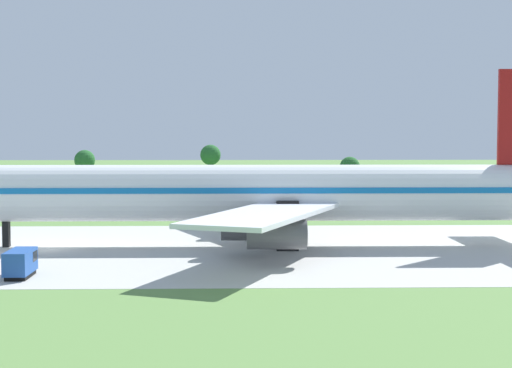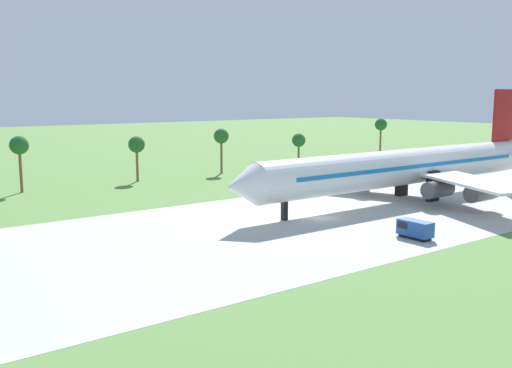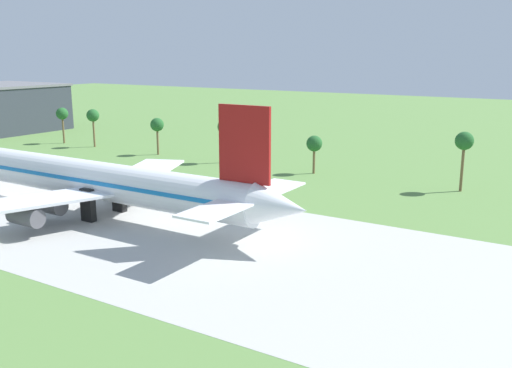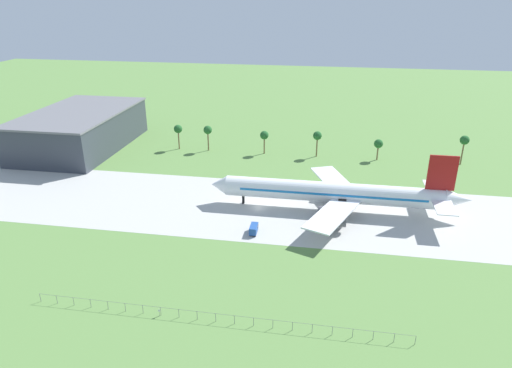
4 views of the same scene
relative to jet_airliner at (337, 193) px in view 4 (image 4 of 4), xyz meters
name	(u,v)px [view 4 (image 4 of 4)]	position (x,y,z in m)	size (l,w,h in m)	color
ground_plane	(259,208)	(-24.32, -2.37, -5.99)	(600.00, 600.00, 0.00)	#5B8442
taxiway_strip	(259,208)	(-24.32, -2.37, -5.98)	(320.00, 44.00, 0.02)	#B2B2AD
jet_airliner	(337,193)	(0.00, 0.00, 0.00)	(79.61, 51.46, 19.94)	white
baggage_tug	(254,229)	(-23.00, -18.73, -4.68)	(2.07, 4.69, 2.43)	black
perimeter_fence	(216,316)	(-24.32, -57.37, -4.54)	(80.10, 0.10, 2.10)	slate
no_stopping_sign	(159,312)	(-36.54, -57.68, -4.94)	(0.44, 0.08, 1.68)	gray
terminal_building	(80,129)	(-110.80, 44.95, 2.09)	(36.72, 61.20, 16.13)	#333842
palm_tree_row	(299,136)	(-16.19, 49.84, 2.48)	(120.04, 3.60, 11.90)	brown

